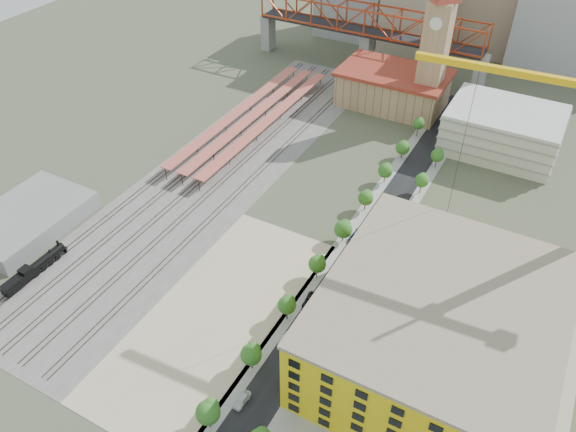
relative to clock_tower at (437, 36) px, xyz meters
The scene contains 30 objects.
ground 85.36m from the clock_tower, 95.71° to the right, with size 400.00×400.00×0.00m, color #474C38.
ballast_strip 81.63m from the clock_tower, 125.15° to the right, with size 36.00×165.00×0.06m, color #605E59.
dirt_lot 115.74m from the clock_tower, 96.14° to the right, with size 28.00×67.00×0.06m, color tan.
street_asphalt 71.48m from the clock_tower, 82.98° to the right, with size 12.00×170.00×0.06m, color black.
sidewalk_west 71.08m from the clock_tower, 87.80° to the right, with size 3.00×170.00×0.04m, color gray.
sidewalk_east 72.31m from the clock_tower, 78.27° to the right, with size 3.00×170.00×0.04m, color gray.
construction_pad 110.41m from the clock_tower, 69.69° to the right, with size 50.00×90.00×0.06m, color gray.
rail_tracks 82.57m from the clock_tower, 126.24° to the right, with size 26.56×160.00×0.18m.
platform_canopies 65.08m from the clock_tower, 144.47° to the right, with size 16.00×80.00×4.12m.
station_hall 25.65m from the clock_tower, behind, with size 38.00×24.00×13.10m.
clock_tower is the anchor object (origin of this frame).
parking_garage 36.81m from the clock_tower, 19.64° to the right, with size 34.00×26.00×14.00m, color silver.
truss_bridge 42.56m from the clock_tower, 142.85° to the left, with size 94.00×9.60×25.60m.
construction_building 107.36m from the clock_tower, 71.22° to the right, with size 44.60×50.60×18.80m.
warehouse 135.13m from the clock_tower, 123.93° to the right, with size 22.00×32.00×5.00m, color gray.
street_trees 80.70m from the clock_tower, 83.91° to the right, with size 15.40×124.40×8.00m.
distant_hills 213.32m from the clock_tower, 78.30° to the left, with size 647.00×264.00×227.00m.
locomotive 137.13m from the clock_tower, 115.55° to the right, with size 2.52×19.47×4.87m.
site_trailer_a 117.02m from the clock_tower, 85.97° to the right, with size 2.41×9.17×2.51m, color silver.
site_trailer_b 110.53m from the clock_tower, 85.72° to the right, with size 2.66×10.11×2.77m, color silver.
site_trailer_c 101.88m from the clock_tower, 85.32° to the right, with size 2.53×9.63×2.63m, color silver.
site_trailer_d 91.20m from the clock_tower, 84.72° to the right, with size 2.55×9.71×2.66m, color silver.
car_0 130.87m from the clock_tower, 87.76° to the right, with size 1.87×4.66×1.59m, color silver.
car_1 114.33m from the clock_tower, 87.41° to the right, with size 1.37×3.94×1.30m, color #A7A6AB.
car_2 102.38m from the clock_tower, 87.09° to the right, with size 2.61×5.67×1.57m, color black.
car_3 78.09m from the clock_tower, 86.07° to the right, with size 2.03×4.98×1.45m, color navy.
car_4 122.53m from the clock_tower, 84.71° to the right, with size 1.82×4.52×1.54m, color silver.
car_5 109.52m from the clock_tower, 84.04° to the right, with size 1.42×4.08×1.34m, color #949398.
car_6 73.86m from the clock_tower, 80.74° to the right, with size 2.56×5.55×1.54m, color black.
car_7 64.49m from the clock_tower, 79.09° to the right, with size 2.03×5.00×1.45m, color #1A214C.
Camera 1 is at (50.66, -97.91, 97.24)m, focal length 35.00 mm.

